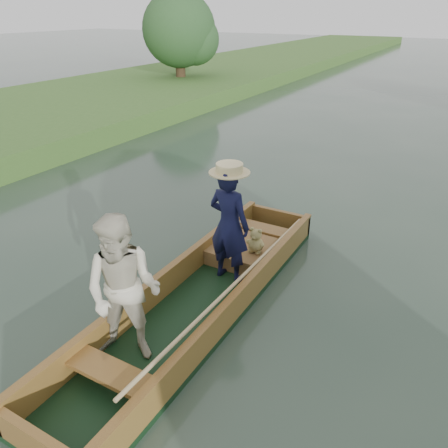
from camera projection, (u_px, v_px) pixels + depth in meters
The scene contains 2 objects.
ground at pixel (201, 308), 5.59m from camera, with size 120.00×120.00×0.00m, color #283D30.
punt at pixel (187, 276), 5.22m from camera, with size 1.21×5.00×1.73m.
Camera 1 is at (2.49, -3.79, 3.46)m, focal length 35.00 mm.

